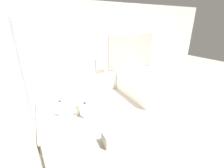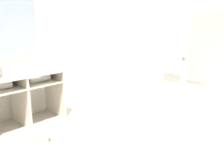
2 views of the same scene
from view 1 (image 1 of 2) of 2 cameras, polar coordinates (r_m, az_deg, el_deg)
The scene contains 11 objects.
ground_plane at distance 3.59m, azimuth 14.80°, elevation -14.79°, with size 16.00×16.00×0.00m, color beige.
wall_back_with_blinds at distance 4.85m, azimuth -0.92°, elevation 12.82°, with size 7.40×0.13×2.70m.
wall_left_with_mirror at distance 2.23m, azimuth -29.90°, elevation -0.49°, with size 0.08×7.40×2.70m.
vanity_counter at distance 2.63m, azimuth -18.49°, elevation -12.68°, with size 0.68×1.35×0.90m.
sink_faucet at distance 2.62m, azimuth -24.00°, elevation -5.28°, with size 0.09×0.04×0.18m.
bathtub at distance 4.81m, azimuth 12.24°, elevation -0.62°, with size 1.08×1.68×0.68m.
water_bottle_1 at distance 2.07m, azimuth -10.17°, elevation -10.00°, with size 0.06×0.06×0.24m.
water_bottle_2 at distance 2.19m, azimuth -18.92°, elevation -9.00°, with size 0.06×0.06×0.25m.
soap_dispenser at distance 2.17m, azimuth -12.84°, elevation -9.68°, with size 0.05×0.05×0.18m.
waste_bin at distance 2.95m, azimuth -0.88°, elevation -20.13°, with size 0.25×0.25×0.25m.
bath_mat at distance 4.07m, azimuth 21.65°, elevation -10.84°, with size 0.51×0.72×0.02m.
Camera 1 is at (-2.02, -2.10, 2.09)m, focal length 24.00 mm.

